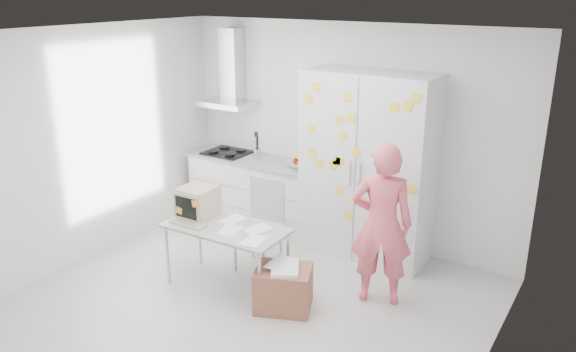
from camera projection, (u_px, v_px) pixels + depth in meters
The scene contains 10 objects.
floor at pixel (253, 304), 5.77m from camera, with size 4.50×4.00×0.02m, color silver.
walls at pixel (291, 160), 5.90m from camera, with size 4.52×4.01×2.70m.
ceiling at pixel (247, 33), 4.90m from camera, with size 4.50×4.00×0.02m, color white.
counter_run at pixel (255, 190), 7.58m from camera, with size 1.84×0.63×1.28m.
range_hood at pixel (231, 76), 7.44m from camera, with size 0.70×0.48×1.01m.
tall_cabinet at pixel (367, 166), 6.52m from camera, with size 1.50×0.68×2.20m.
person at pixel (381, 225), 5.56m from camera, with size 0.62×0.40×1.69m, color #EF5D6F.
desk at pixel (208, 213), 6.00m from camera, with size 1.32×0.69×1.04m.
chair at pixel (262, 219), 6.37m from camera, with size 0.49×0.49×1.03m.
cardboard_box at pixel (283, 288), 5.61m from camera, with size 0.67×0.62×0.48m.
Camera 1 is at (3.01, -4.05, 3.09)m, focal length 35.00 mm.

